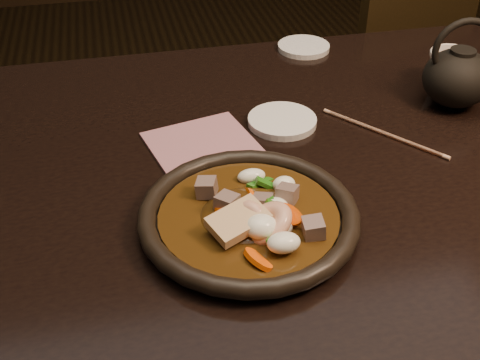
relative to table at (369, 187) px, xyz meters
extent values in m
cube|color=black|center=(0.00, 0.00, 0.06)|extent=(1.60, 0.90, 0.04)
cube|color=black|center=(0.31, 0.75, -0.26)|extent=(0.51, 0.51, 0.04)
cylinder|color=black|center=(0.42, 0.95, -0.48)|extent=(0.03, 0.03, 0.39)
cylinder|color=black|center=(0.52, 0.64, -0.48)|extent=(0.03, 0.03, 0.39)
cylinder|color=black|center=(0.11, 0.85, -0.48)|extent=(0.03, 0.03, 0.39)
cylinder|color=black|center=(0.21, 0.54, -0.48)|extent=(0.03, 0.03, 0.39)
cube|color=black|center=(0.37, 0.57, -0.03)|extent=(0.37, 0.15, 0.42)
cylinder|color=black|center=(-0.24, -0.14, 0.08)|extent=(0.27, 0.27, 0.01)
torus|color=black|center=(-0.24, -0.14, 0.10)|extent=(0.30, 0.30, 0.03)
cylinder|color=#362009|center=(-0.24, -0.14, 0.09)|extent=(0.24, 0.24, 0.01)
ellipsoid|color=#362009|center=(-0.24, -0.14, 0.09)|extent=(0.13, 0.13, 0.04)
torus|color=#D6A687|center=(-0.25, -0.17, 0.10)|extent=(0.07, 0.07, 0.06)
torus|color=#D6A687|center=(-0.23, -0.18, 0.11)|extent=(0.08, 0.08, 0.05)
cube|color=#7C645A|center=(-0.18, -0.12, 0.11)|extent=(0.04, 0.04, 0.03)
cube|color=#7C645A|center=(-0.22, -0.13, 0.10)|extent=(0.04, 0.04, 0.03)
cube|color=#7C645A|center=(-0.27, -0.13, 0.11)|extent=(0.04, 0.04, 0.03)
cube|color=#7C645A|center=(-0.17, -0.20, 0.11)|extent=(0.03, 0.03, 0.03)
cube|color=#7C645A|center=(-0.29, -0.09, 0.11)|extent=(0.04, 0.03, 0.03)
cube|color=#7C645A|center=(-0.25, -0.16, 0.11)|extent=(0.04, 0.03, 0.03)
cylinder|color=#E74D07|center=(-0.25, -0.23, 0.10)|extent=(0.06, 0.06, 0.03)
cylinder|color=#E74D07|center=(-0.27, -0.15, 0.10)|extent=(0.06, 0.06, 0.02)
cylinder|color=#E74D07|center=(-0.26, -0.14, 0.11)|extent=(0.05, 0.05, 0.03)
cylinder|color=#E74D07|center=(-0.20, -0.16, 0.11)|extent=(0.06, 0.06, 0.03)
cylinder|color=#E74D07|center=(-0.24, -0.12, 0.10)|extent=(0.03, 0.05, 0.05)
cylinder|color=#E74D07|center=(-0.23, -0.17, 0.10)|extent=(0.05, 0.05, 0.04)
cube|color=#266813|center=(-0.22, -0.20, 0.10)|extent=(0.03, 0.04, 0.03)
cube|color=#266813|center=(-0.23, -0.13, 0.11)|extent=(0.04, 0.02, 0.02)
cube|color=#266813|center=(-0.20, -0.15, 0.11)|extent=(0.04, 0.02, 0.03)
cube|color=#266813|center=(-0.21, -0.08, 0.10)|extent=(0.04, 0.03, 0.02)
cube|color=#266813|center=(-0.27, -0.16, 0.10)|extent=(0.04, 0.02, 0.02)
cube|color=#266813|center=(-0.20, -0.09, 0.10)|extent=(0.04, 0.02, 0.03)
ellipsoid|color=white|center=(-0.24, -0.19, 0.11)|extent=(0.04, 0.04, 0.03)
ellipsoid|color=white|center=(-0.18, -0.09, 0.10)|extent=(0.03, 0.03, 0.02)
ellipsoid|color=white|center=(-0.22, -0.22, 0.11)|extent=(0.04, 0.03, 0.02)
ellipsoid|color=white|center=(-0.21, -0.15, 0.10)|extent=(0.04, 0.04, 0.03)
ellipsoid|color=white|center=(-0.22, -0.06, 0.10)|extent=(0.04, 0.02, 0.02)
ellipsoid|color=white|center=(-0.21, -0.18, 0.10)|extent=(0.04, 0.03, 0.03)
cube|color=tan|center=(-0.26, -0.17, 0.12)|extent=(0.09, 0.07, 0.03)
cylinder|color=silver|center=(-0.19, -0.06, 0.08)|extent=(0.11, 0.11, 0.02)
cylinder|color=silver|center=(-0.12, 0.11, 0.08)|extent=(0.12, 0.12, 0.01)
cylinder|color=silver|center=(0.01, 0.40, 0.08)|extent=(0.11, 0.11, 0.01)
imported|color=beige|center=(0.21, 0.16, 0.12)|extent=(0.10, 0.09, 0.08)
cylinder|color=tan|center=(0.03, 0.03, 0.08)|extent=(0.14, 0.18, 0.01)
cylinder|color=tan|center=(0.03, 0.04, 0.08)|extent=(0.14, 0.18, 0.01)
cube|color=#9C6068|center=(-0.27, 0.06, 0.08)|extent=(0.20, 0.20, 0.00)
ellipsoid|color=black|center=(0.19, 0.10, 0.13)|extent=(0.12, 0.12, 0.10)
cylinder|color=black|center=(0.19, 0.10, 0.18)|extent=(0.04, 0.04, 0.02)
torus|color=black|center=(0.19, 0.10, 0.19)|extent=(0.11, 0.03, 0.11)
camera|label=1|loc=(-0.39, -0.74, 0.60)|focal=45.00mm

